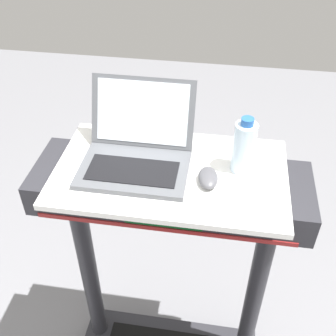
# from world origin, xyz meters

# --- Properties ---
(desk_board) EXTENTS (0.73, 0.43, 0.02)m
(desk_board) POSITION_xyz_m (0.00, 0.70, 1.17)
(desk_board) COLOR white
(desk_board) RESTS_ON treadmill_base
(laptop) EXTENTS (0.34, 0.32, 0.23)m
(laptop) POSITION_xyz_m (-0.11, 0.72, 1.23)
(laptop) COLOR #515459
(laptop) RESTS_ON desk_board
(computer_mouse) EXTENTS (0.07, 0.11, 0.03)m
(computer_mouse) POSITION_xyz_m (0.12, 0.66, 1.20)
(computer_mouse) COLOR #4C4C51
(computer_mouse) RESTS_ON desk_board
(water_bottle) EXTENTS (0.07, 0.07, 0.19)m
(water_bottle) POSITION_xyz_m (0.22, 0.74, 1.27)
(water_bottle) COLOR silver
(water_bottle) RESTS_ON desk_board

